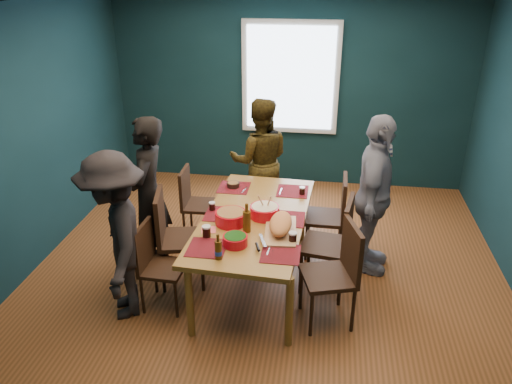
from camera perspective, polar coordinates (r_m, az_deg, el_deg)
room at (r=5.03m, az=1.78°, el=5.56°), size 5.01×5.01×2.71m
dining_table at (r=4.95m, az=-0.18°, el=-3.56°), size 1.10×2.02×0.75m
chair_left_far at (r=5.88m, az=-7.18°, el=-0.74°), size 0.40×0.40×0.87m
chair_left_mid at (r=5.06m, az=-9.55°, el=-4.44°), size 0.54×0.54×1.01m
chair_left_near at (r=4.80m, az=-11.51°, el=-7.61°), size 0.40×0.40×0.86m
chair_right_far at (r=5.54m, az=8.84°, el=-2.11°), size 0.43×0.43×0.94m
chair_right_mid at (r=4.94m, az=9.07°, el=-5.25°), size 0.52×0.52×1.00m
chair_right_near at (r=4.54m, az=9.44°, el=-8.43°), size 0.56×0.56×0.98m
person_far_left at (r=5.29m, az=-12.16°, el=-0.29°), size 0.43×0.63×1.67m
person_back at (r=6.17m, az=0.45°, el=3.59°), size 0.85×0.71×1.57m
person_right at (r=5.23m, az=13.32°, el=-0.46°), size 0.56×1.05×1.71m
person_near_left at (r=4.63m, az=-15.66°, el=-4.99°), size 0.95×1.19×1.60m
bowl_salad at (r=4.77m, az=-2.89°, el=-2.89°), size 0.30×0.30×0.13m
bowl_dumpling at (r=4.88m, az=0.99°, el=-2.18°), size 0.29×0.29×0.27m
bowl_herbs at (r=4.43m, az=-2.38°, el=-5.50°), size 0.22×0.22×0.10m
cutting_board at (r=4.62m, az=2.82°, el=-3.82°), size 0.36×0.71×0.16m
small_bowl at (r=5.53m, az=-2.63°, el=0.85°), size 0.14×0.14×0.06m
beer_bottle_a at (r=4.23m, az=-4.33°, el=-6.62°), size 0.06×0.06×0.24m
beer_bottle_b at (r=4.61m, az=-1.06°, el=-3.31°), size 0.07×0.07×0.29m
cola_glass_a at (r=4.57m, az=-5.68°, el=-4.45°), size 0.08×0.08×0.11m
cola_glass_b at (r=4.47m, az=4.22°, el=-5.16°), size 0.08×0.08×0.10m
cola_glass_c at (r=5.37m, az=5.29°, el=0.19°), size 0.06×0.06×0.09m
cola_glass_d at (r=5.04m, az=-5.04°, el=-1.59°), size 0.06×0.06×0.09m
napkin_a at (r=4.92m, az=3.72°, el=-2.85°), size 0.17×0.17×0.00m
napkin_b at (r=4.70m, az=-5.44°, el=-4.33°), size 0.16×0.16×0.00m
napkin_c at (r=4.28m, az=2.81°, el=-7.47°), size 0.18×0.18×0.00m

